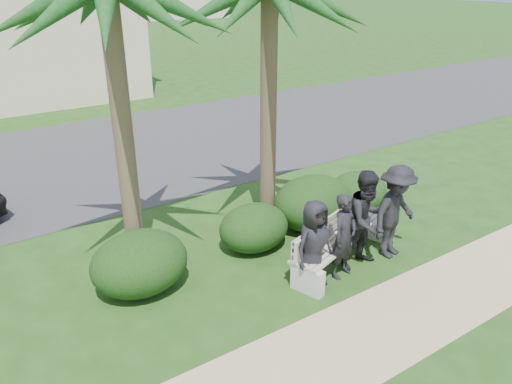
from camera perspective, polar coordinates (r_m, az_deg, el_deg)
ground at (r=9.07m, az=6.16°, el=-8.91°), size 160.00×160.00×0.00m
footpath at (r=8.05m, az=14.59°, el=-14.48°), size 30.00×1.60×0.01m
asphalt_street at (r=15.44m, az=-13.11°, el=4.82°), size 160.00×8.00×0.01m
stucco_bldg_right at (r=24.12m, az=-25.66°, el=18.86°), size 8.40×8.40×7.30m
park_bench at (r=9.22m, az=9.75°, el=-5.67°), size 2.69×1.33×0.88m
man_a at (r=8.31m, az=6.59°, el=-5.96°), size 0.82×0.59×1.56m
man_b at (r=8.66m, az=10.03°, el=-4.99°), size 0.63×0.48×1.53m
man_c at (r=8.98m, az=12.52°, el=-3.08°), size 0.88×0.69×1.81m
man_d at (r=9.41m, az=15.62°, el=-2.20°), size 1.26×0.87×1.79m
hedge_b at (r=8.50m, az=-13.18°, el=-7.71°), size 1.63×1.35×1.06m
hedge_c at (r=9.51m, az=-0.24°, el=-3.94°), size 1.39×1.15×0.91m
hedge_d at (r=10.32m, az=6.55°, el=-1.06°), size 1.73×1.43×1.13m
hedge_e at (r=11.30m, az=11.01°, el=-0.42°), size 0.99×0.81×0.64m
hedge_f at (r=11.18m, az=11.47°, el=0.06°), size 1.42×1.17×0.92m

